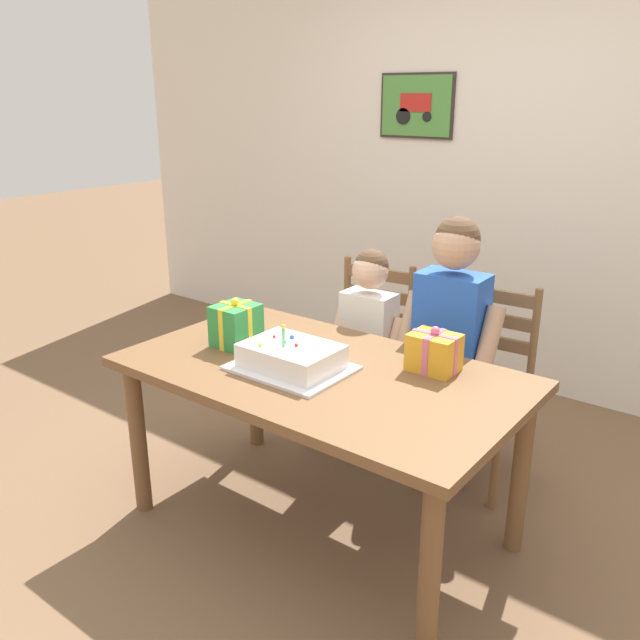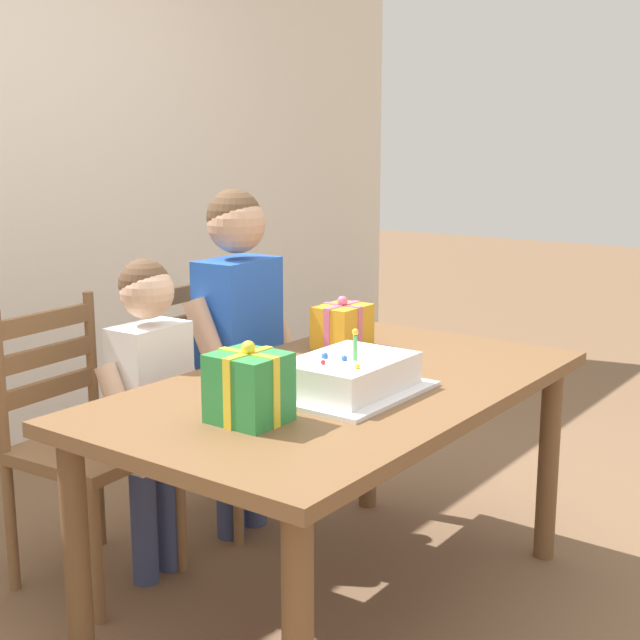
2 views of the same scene
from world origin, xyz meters
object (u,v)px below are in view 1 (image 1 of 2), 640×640
object	(u,v)px
birthday_cake	(291,358)
child_younger	(368,335)
child_older	(450,329)
gift_box_red_large	(236,325)
gift_box_beside_cake	(434,352)
chair_right	(479,383)
dining_table	(320,390)
chair_left	(364,352)

from	to	relation	value
birthday_cake	child_younger	distance (m)	0.72
birthday_cake	child_older	world-z (taller)	child_older
gift_box_red_large	gift_box_beside_cake	world-z (taller)	gift_box_red_large
gift_box_beside_cake	chair_right	world-z (taller)	chair_right
gift_box_beside_cake	dining_table	bearing A→B (deg)	-144.51
dining_table	child_older	distance (m)	0.68
chair_right	gift_box_red_large	bearing A→B (deg)	-133.11
chair_left	child_older	size ratio (longest dim) A/B	0.73
birthday_cake	child_older	bearing A→B (deg)	65.08
birthday_cake	chair_left	bearing A→B (deg)	105.47
gift_box_red_large	child_older	size ratio (longest dim) A/B	0.17
gift_box_beside_cake	chair_left	bearing A→B (deg)	141.43
gift_box_beside_cake	child_younger	world-z (taller)	child_younger
dining_table	chair_left	world-z (taller)	chair_left
chair_left	child_younger	xyz separation A→B (m)	(0.14, -0.17, 0.18)
child_older	child_younger	distance (m)	0.44
dining_table	gift_box_red_large	size ratio (longest dim) A/B	7.37
chair_left	birthday_cake	bearing A→B (deg)	-74.53
gift_box_beside_cake	chair_left	xyz separation A→B (m)	(-0.68, 0.54, -0.33)
birthday_cake	chair_right	size ratio (longest dim) A/B	0.48
child_younger	birthday_cake	bearing A→B (deg)	-81.70
dining_table	birthday_cake	size ratio (longest dim) A/B	3.55
birthday_cake	child_younger	size ratio (longest dim) A/B	0.41
dining_table	chair_left	distance (m)	0.88
dining_table	chair_right	world-z (taller)	chair_right
gift_box_beside_cake	chair_right	xyz separation A→B (m)	(-0.04, 0.54, -0.33)
gift_box_red_large	chair_left	xyz separation A→B (m)	(0.11, 0.81, -0.35)
gift_box_red_large	child_older	xyz separation A→B (m)	(0.68, 0.63, -0.05)
child_younger	chair_left	bearing A→B (deg)	128.75
chair_right	child_younger	bearing A→B (deg)	-160.99
birthday_cake	child_older	size ratio (longest dim) A/B	0.35
dining_table	birthday_cake	bearing A→B (deg)	-138.15
child_older	child_younger	world-z (taller)	child_older
gift_box_red_large	chair_right	size ratio (longest dim) A/B	0.23
birthday_cake	chair_left	size ratio (longest dim) A/B	0.48
child_older	gift_box_red_large	bearing A→B (deg)	-136.92
dining_table	child_older	size ratio (longest dim) A/B	1.24
gift_box_red_large	gift_box_beside_cake	bearing A→B (deg)	18.52
dining_table	child_older	world-z (taller)	child_older
gift_box_red_large	chair_left	bearing A→B (deg)	81.98
gift_box_red_large	chair_left	world-z (taller)	gift_box_red_large
child_older	child_younger	xyz separation A→B (m)	(-0.43, 0.00, -0.12)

